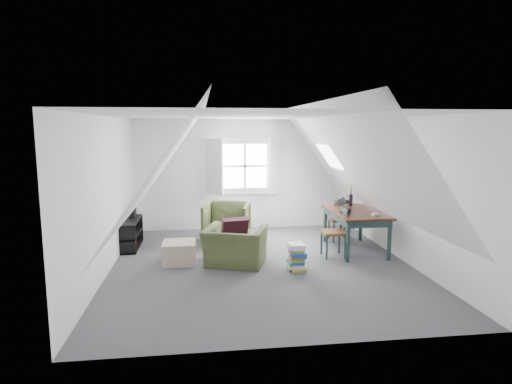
{
  "coord_description": "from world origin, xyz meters",
  "views": [
    {
      "loc": [
        -0.99,
        -6.93,
        2.31
      ],
      "look_at": [
        -0.02,
        0.6,
        1.17
      ],
      "focal_mm": 30.0,
      "sensor_mm": 36.0,
      "label": 1
    }
  ],
  "objects": [
    {
      "name": "dormer_window",
      "position": [
        0.0,
        2.68,
        1.45
      ],
      "size": [
        1.71,
        0.35,
        1.3
      ],
      "color": "white",
      "rests_on": "wall_back"
    },
    {
      "name": "wall_left",
      "position": [
        -2.5,
        0.0,
        1.25
      ],
      "size": [
        0.0,
        5.5,
        5.5
      ],
      "primitive_type": "plane",
      "rotation": [
        1.57,
        0.0,
        1.57
      ],
      "color": "white",
      "rests_on": "ground"
    },
    {
      "name": "wall_front",
      "position": [
        0.0,
        -2.75,
        1.25
      ],
      "size": [
        5.0,
        0.0,
        5.0
      ],
      "primitive_type": "plane",
      "rotation": [
        -1.57,
        0.0,
        0.0
      ],
      "color": "white",
      "rests_on": "ground"
    },
    {
      "name": "electronics_box",
      "position": [
        -2.39,
        1.68,
        0.63
      ],
      "size": [
        0.18,
        0.24,
        0.18
      ],
      "primitive_type": "cube",
      "rotation": [
        0.0,
        0.0,
        -0.08
      ],
      "color": "black",
      "rests_on": "media_shelf"
    },
    {
      "name": "slope_left",
      "position": [
        -1.55,
        0.0,
        1.78
      ],
      "size": [
        3.19,
        5.5,
        4.48
      ],
      "primitive_type": "plane",
      "rotation": [
        0.0,
        2.19,
        0.0
      ],
      "color": "white",
      "rests_on": "wall_left"
    },
    {
      "name": "dining_chair_far",
      "position": [
        1.83,
        1.38,
        0.46
      ],
      "size": [
        0.41,
        0.41,
        0.88
      ],
      "rotation": [
        0.0,
        0.0,
        2.89
      ],
      "color": "#5E3316",
      "rests_on": "floor"
    },
    {
      "name": "slope_right",
      "position": [
        1.55,
        0.0,
        1.78
      ],
      "size": [
        3.19,
        5.5,
        4.48
      ],
      "primitive_type": "plane",
      "rotation": [
        0.0,
        -2.19,
        0.0
      ],
      "color": "white",
      "rests_on": "wall_right"
    },
    {
      "name": "dining_table",
      "position": [
        1.88,
        0.66,
        0.66
      ],
      "size": [
        0.92,
        1.53,
        0.76
      ],
      "rotation": [
        0.0,
        0.0,
        0.04
      ],
      "color": "#34160D",
      "rests_on": "floor"
    },
    {
      "name": "floor",
      "position": [
        0.0,
        0.0,
        0.0
      ],
      "size": [
        5.5,
        5.5,
        0.0
      ],
      "primitive_type": "plane",
      "color": "#4B4B4F",
      "rests_on": "ground"
    },
    {
      "name": "armchair_near",
      "position": [
        -0.44,
        0.1,
        0.0
      ],
      "size": [
        1.22,
        1.14,
        0.65
      ],
      "primitive_type": "imported",
      "rotation": [
        0.0,
        0.0,
        2.81
      ],
      "color": "#434D2A",
      "rests_on": "floor"
    },
    {
      "name": "wall_back",
      "position": [
        0.0,
        2.75,
        1.25
      ],
      "size": [
        5.0,
        0.0,
        5.0
      ],
      "primitive_type": "plane",
      "rotation": [
        1.57,
        0.0,
        0.0
      ],
      "color": "white",
      "rests_on": "ground"
    },
    {
      "name": "paper_box",
      "position": [
        2.08,
        0.21,
        0.78
      ],
      "size": [
        0.15,
        0.13,
        0.04
      ],
      "primitive_type": "cube",
      "rotation": [
        0.0,
        0.0,
        0.36
      ],
      "color": "white",
      "rests_on": "dining_table"
    },
    {
      "name": "cup",
      "position": [
        1.63,
        0.36,
        0.76
      ],
      "size": [
        0.14,
        0.14,
        0.1
      ],
      "primitive_type": "imported",
      "rotation": [
        0.0,
        0.0,
        0.37
      ],
      "color": "black",
      "rests_on": "dining_table"
    },
    {
      "name": "ceiling",
      "position": [
        0.0,
        0.0,
        2.5
      ],
      "size": [
        5.5,
        5.5,
        0.0
      ],
      "primitive_type": "plane",
      "rotation": [
        3.14,
        0.0,
        0.0
      ],
      "color": "white",
      "rests_on": "wall_back"
    },
    {
      "name": "wall_right",
      "position": [
        2.5,
        0.0,
        1.25
      ],
      "size": [
        0.0,
        5.5,
        5.5
      ],
      "primitive_type": "plane",
      "rotation": [
        1.57,
        0.0,
        -1.57
      ],
      "color": "white",
      "rests_on": "ground"
    },
    {
      "name": "magazine_stack",
      "position": [
        0.54,
        -0.31,
        0.22
      ],
      "size": [
        0.33,
        0.39,
        0.44
      ],
      "rotation": [
        0.0,
        0.0,
        0.37
      ],
      "color": "#B29933",
      "rests_on": "floor"
    },
    {
      "name": "dining_chair_near",
      "position": [
        1.39,
        0.33,
        0.46
      ],
      "size": [
        0.42,
        0.42,
        0.89
      ],
      "rotation": [
        0.0,
        0.0,
        -1.24
      ],
      "color": "#5E3316",
      "rests_on": "floor"
    },
    {
      "name": "media_shelf",
      "position": [
        -2.39,
        1.4,
        0.25
      ],
      "size": [
        0.36,
        1.07,
        0.55
      ],
      "rotation": [
        0.0,
        0.0,
        -0.04
      ],
      "color": "black",
      "rests_on": "floor"
    },
    {
      "name": "skylight",
      "position": [
        1.55,
        1.3,
        1.75
      ],
      "size": [
        0.35,
        0.75,
        0.47
      ],
      "primitive_type": "cube",
      "rotation": [
        0.0,
        0.95,
        0.0
      ],
      "color": "white",
      "rests_on": "slope_right"
    },
    {
      "name": "ottoman",
      "position": [
        -1.39,
        0.31,
        0.19
      ],
      "size": [
        0.56,
        0.56,
        0.37
      ],
      "primitive_type": "cube",
      "rotation": [
        0.0,
        0.0,
        -0.01
      ],
      "color": "tan",
      "rests_on": "floor"
    },
    {
      "name": "vase_twigs",
      "position": [
        1.98,
        1.21,
        0.89
      ],
      "size": [
        0.07,
        0.08,
        0.58
      ],
      "rotation": [
        0.0,
        0.0,
        0.36
      ],
      "color": "black",
      "rests_on": "dining_table"
    },
    {
      "name": "throw_pillow",
      "position": [
        -0.44,
        0.25,
        0.56
      ],
      "size": [
        0.49,
        0.35,
        0.47
      ],
      "primitive_type": "cube",
      "rotation": [
        0.31,
        0.0,
        0.21
      ],
      "color": "#3A0F21",
      "rests_on": "armchair_near"
    },
    {
      "name": "demijohn",
      "position": [
        1.73,
        1.11,
        0.88
      ],
      "size": [
        0.21,
        0.21,
        0.3
      ],
      "rotation": [
        0.0,
        0.0,
        0.27
      ],
      "color": "silver",
      "rests_on": "dining_table"
    },
    {
      "name": "armchair_far",
      "position": [
        -0.49,
        1.54,
        0.0
      ],
      "size": [
        1.06,
        1.08,
        0.82
      ],
      "primitive_type": "imported",
      "rotation": [
        0.0,
        0.0,
        -0.23
      ],
      "color": "#434D2A",
      "rests_on": "floor"
    }
  ]
}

